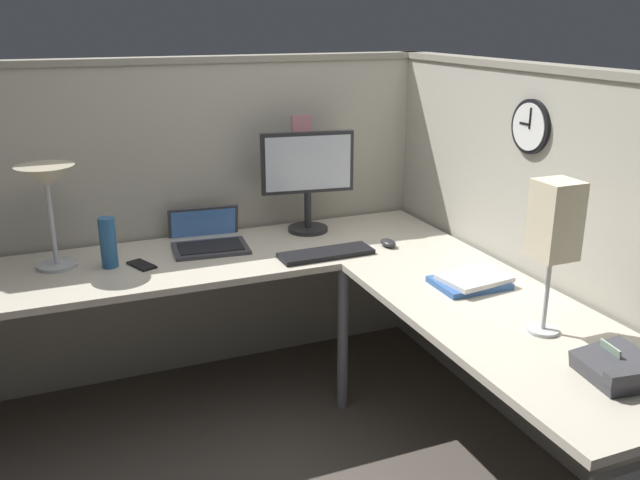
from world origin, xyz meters
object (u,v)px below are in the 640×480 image
at_px(office_phone, 617,368).
at_px(desk_lamp_paper, 555,225).
at_px(computer_mouse, 388,243).
at_px(desk_lamp_dome, 47,185).
at_px(keyboard, 326,254).
at_px(wall_clock, 531,127).
at_px(thermos_flask, 108,243).
at_px(laptop, 207,239).
at_px(monitor, 308,174).
at_px(book_stack, 471,281).
at_px(cell_phone, 142,265).

relative_size(office_phone, desk_lamp_paper, 0.43).
bearing_deg(computer_mouse, desk_lamp_dome, 168.42).
distance_m(desk_lamp_dome, desk_lamp_paper, 2.00).
xyz_separation_m(keyboard, wall_clock, (0.70, -0.46, 0.60)).
height_order(office_phone, wall_clock, wall_clock).
bearing_deg(thermos_flask, computer_mouse, -9.80).
bearing_deg(desk_lamp_paper, office_phone, -92.55).
relative_size(keyboard, thermos_flask, 1.95).
relative_size(laptop, desk_lamp_paper, 0.77).
bearing_deg(laptop, desk_lamp_paper, -58.34).
bearing_deg(laptop, office_phone, -64.17).
height_order(keyboard, desk_lamp_dome, desk_lamp_dome).
bearing_deg(computer_mouse, office_phone, -87.80).
bearing_deg(office_phone, computer_mouse, 92.20).
bearing_deg(monitor, laptop, -179.51).
height_order(monitor, wall_clock, wall_clock).
height_order(monitor, thermos_flask, monitor).
relative_size(laptop, keyboard, 0.95).
distance_m(laptop, thermos_flask, 0.49).
relative_size(monitor, book_stack, 1.68).
height_order(desk_lamp_paper, wall_clock, wall_clock).
height_order(monitor, desk_lamp_dome, monitor).
relative_size(thermos_flask, office_phone, 0.96).
distance_m(keyboard, cell_phone, 0.81).
distance_m(laptop, office_phone, 1.90).
relative_size(laptop, office_phone, 1.79).
bearing_deg(desk_lamp_paper, monitor, 103.45).
bearing_deg(monitor, book_stack, -69.92).
height_order(computer_mouse, cell_phone, computer_mouse).
xyz_separation_m(keyboard, desk_lamp_dome, (-1.13, 0.31, 0.35)).
distance_m(desk_lamp_paper, wall_clock, 0.66).
bearing_deg(wall_clock, computer_mouse, 128.72).
bearing_deg(monitor, office_phone, -79.67).
height_order(thermos_flask, book_stack, thermos_flask).
bearing_deg(cell_phone, laptop, 6.84).
distance_m(cell_phone, book_stack, 1.40).
height_order(thermos_flask, wall_clock, wall_clock).
bearing_deg(wall_clock, desk_lamp_dome, 157.20).
relative_size(laptop, thermos_flask, 1.86).
height_order(desk_lamp_dome, office_phone, desk_lamp_dome).
distance_m(monitor, computer_mouse, 0.53).
xyz_separation_m(desk_lamp_dome, desk_lamp_paper, (1.52, -1.30, 0.02)).
xyz_separation_m(monitor, desk_lamp_paper, (0.33, -1.37, 0.09)).
xyz_separation_m(laptop, desk_lamp_dome, (-0.67, -0.06, 0.34)).
bearing_deg(cell_phone, computer_mouse, -31.56).
bearing_deg(monitor, wall_clock, -52.66).
distance_m(computer_mouse, thermos_flask, 1.26).
xyz_separation_m(thermos_flask, desk_lamp_paper, (1.30, -1.22, 0.27)).
bearing_deg(book_stack, thermos_flask, 149.47).
bearing_deg(cell_phone, keyboard, -35.85).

